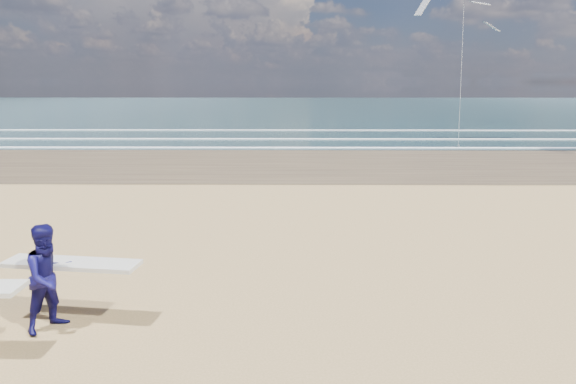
{
  "coord_description": "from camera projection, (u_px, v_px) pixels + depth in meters",
  "views": [
    {
      "loc": [
        4.31,
        -6.99,
        3.81
      ],
      "look_at": [
        4.19,
        6.0,
        1.01
      ],
      "focal_mm": 32.0,
      "sensor_mm": 36.0,
      "label": 1
    }
  ],
  "objects": [
    {
      "name": "ocean",
      "position": [
        396.0,
        108.0,
        77.88
      ],
      "size": [
        220.0,
        100.0,
        0.02
      ],
      "primitive_type": "cube",
      "color": "#183235",
      "rests_on": "ground"
    },
    {
      "name": "foam_breakers",
      "position": [
        523.0,
        138.0,
        34.95
      ],
      "size": [
        220.0,
        11.7,
        0.05
      ],
      "color": "white",
      "rests_on": "ground"
    },
    {
      "name": "surfer_far",
      "position": [
        52.0,
        276.0,
        7.97
      ],
      "size": [
        2.25,
        1.27,
        1.7
      ],
      "color": "#0F0D49",
      "rests_on": "ground"
    },
    {
      "name": "kite_1",
      "position": [
        462.0,
        50.0,
        32.1
      ],
      "size": [
        5.59,
        4.71,
        10.55
      ],
      "color": "slate",
      "rests_on": "ground"
    }
  ]
}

